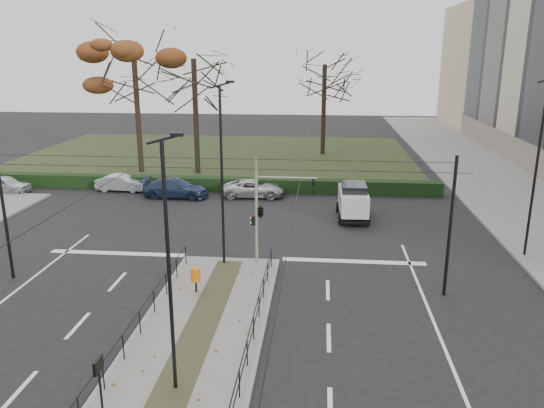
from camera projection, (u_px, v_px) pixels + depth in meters
The scene contains 21 objects.
ground at pixel (212, 307), 21.42m from camera, with size 140.00×140.00×0.00m, color black.
median_island at pixel (197, 337), 19.01m from camera, with size 4.40×15.00×0.14m, color slate.
sidewalk_east at pixel (499, 185), 40.87m from camera, with size 8.00×90.00×0.14m, color slate.
park at pixel (217, 156), 52.58m from camera, with size 38.00×26.00×0.10m, color #253219.
hedge at pixel (183, 183), 39.63m from camera, with size 38.00×1.00×1.00m, color black.
median_railing at pixel (196, 315), 18.66m from camera, with size 4.14×13.24×0.92m.
catenary at pixel (217, 214), 22.03m from camera, with size 20.00×34.00×6.00m.
traffic_light at pixel (262, 210), 24.82m from camera, with size 3.12×1.79×4.59m.
litter_bin at pixel (196, 275), 22.22m from camera, with size 0.42×0.42×1.07m.
info_panel at pixel (99, 373), 14.10m from camera, with size 0.11×0.51×1.95m.
streetlamp_median_near at pixel (169, 267), 14.91m from camera, with size 0.65×0.13×7.72m.
streetlamp_median_far at pixel (222, 174), 24.35m from camera, with size 0.72×0.15×8.58m.
streetlamp_sidewalk at pixel (537, 167), 25.36m from camera, with size 0.73×0.15×8.78m.
parked_car_first at pixel (4, 184), 38.72m from camera, with size 1.53×3.81×1.30m, color #B5B9BE.
parked_car_second at pixel (122, 183), 39.29m from camera, with size 1.29×3.69×1.22m, color #B5B9BE.
parked_car_third at pixel (176, 188), 37.53m from camera, with size 1.90×4.67×1.36m, color #212E4E.
parked_car_fourth at pixel (254, 188), 37.68m from camera, with size 2.01×4.35×1.21m, color #B5B9BE.
white_van at pixel (353, 200), 32.65m from camera, with size 1.93×4.00×2.18m.
rust_tree at pixel (134, 55), 42.82m from camera, with size 8.12×8.12×12.64m.
bare_tree_center at pixel (325, 71), 51.23m from camera, with size 6.75×6.75×11.62m.
bare_tree_near at pixel (194, 67), 42.71m from camera, with size 6.69×6.69×12.45m.
Camera 1 is at (4.24, -19.15, 9.86)m, focal length 35.00 mm.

